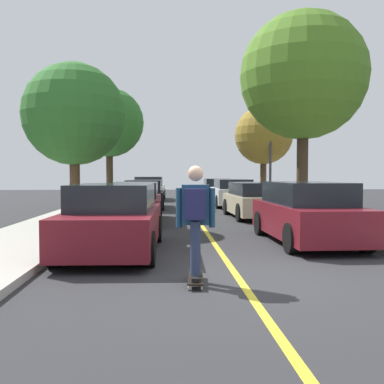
{
  "coord_description": "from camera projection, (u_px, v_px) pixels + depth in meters",
  "views": [
    {
      "loc": [
        -1.13,
        -6.67,
        1.63
      ],
      "look_at": [
        -0.21,
        8.84,
        1.0
      ],
      "focal_mm": 40.66,
      "sensor_mm": 36.0,
      "label": 1
    }
  ],
  "objects": [
    {
      "name": "center_line",
      "position": [
        212.0,
        240.0,
        10.77
      ],
      "size": [
        0.12,
        39.2,
        0.01
      ],
      "primitive_type": "cube",
      "color": "gold",
      "rests_on": "ground"
    },
    {
      "name": "parked_car_right_farthest",
      "position": [
        217.0,
        189.0,
        28.69
      ],
      "size": [
        2.0,
        4.37,
        1.36
      ],
      "color": "#196066",
      "rests_on": "ground"
    },
    {
      "name": "parked_car_left_near",
      "position": [
        135.0,
        203.0,
        14.78
      ],
      "size": [
        1.83,
        4.66,
        1.37
      ],
      "color": "maroon",
      "rests_on": "ground"
    },
    {
      "name": "parked_car_left_far",
      "position": [
        144.0,
        194.0,
        20.94
      ],
      "size": [
        1.96,
        4.18,
        1.36
      ],
      "color": "black",
      "rests_on": "ground"
    },
    {
      "name": "parked_car_right_nearest",
      "position": [
        307.0,
        213.0,
        10.35
      ],
      "size": [
        1.86,
        4.21,
        1.45
      ],
      "color": "maroon",
      "rests_on": "ground"
    },
    {
      "name": "parked_car_left_nearest",
      "position": [
        114.0,
        220.0,
        9.01
      ],
      "size": [
        1.95,
        4.27,
        1.43
      ],
      "color": "maroon",
      "rests_on": "ground"
    },
    {
      "name": "streetlamp",
      "position": [
        271.0,
        139.0,
        21.2
      ],
      "size": [
        0.36,
        0.24,
        5.6
      ],
      "color": "#38383D",
      "rests_on": "sidewalk_right"
    },
    {
      "name": "street_tree_left_near",
      "position": [
        109.0,
        123.0,
        21.38
      ],
      "size": [
        3.39,
        3.39,
        5.74
      ],
      "color": "#3D2D1E",
      "rests_on": "sidewalk_left"
    },
    {
      "name": "skateboarder",
      "position": [
        195.0,
        215.0,
        6.37
      ],
      "size": [
        0.59,
        0.71,
        1.66
      ],
      "color": "black",
      "rests_on": "skateboard"
    },
    {
      "name": "parked_car_right_near",
      "position": [
        255.0,
        200.0,
        16.29
      ],
      "size": [
        2.01,
        4.15,
        1.33
      ],
      "color": "#BCAD89",
      "rests_on": "ground"
    },
    {
      "name": "street_tree_left_nearest",
      "position": [
        74.0,
        115.0,
        13.23
      ],
      "size": [
        3.11,
        3.11,
        4.88
      ],
      "color": "#4C3823",
      "rests_on": "sidewalk_left"
    },
    {
      "name": "parked_car_left_farthest",
      "position": [
        149.0,
        189.0,
        27.75
      ],
      "size": [
        2.04,
        4.61,
        1.48
      ],
      "color": "white",
      "rests_on": "ground"
    },
    {
      "name": "street_tree_right_near",
      "position": [
        264.0,
        136.0,
        22.57
      ],
      "size": [
        3.01,
        3.01,
        5.04
      ],
      "color": "#4C3823",
      "rests_on": "sidewalk_right"
    },
    {
      "name": "ground",
      "position": [
        239.0,
        279.0,
        6.78
      ],
      "size": [
        80.0,
        80.0,
        0.0
      ],
      "primitive_type": "plane",
      "color": "#2D2D30"
    },
    {
      "name": "street_tree_right_nearest",
      "position": [
        303.0,
        76.0,
        16.02
      ],
      "size": [
        4.68,
        4.68,
        7.46
      ],
      "color": "#3D2D1E",
      "rests_on": "sidewalk_right"
    },
    {
      "name": "parked_car_right_far",
      "position": [
        232.0,
        193.0,
        22.05
      ],
      "size": [
        1.96,
        4.18,
        1.39
      ],
      "color": "white",
      "rests_on": "ground"
    },
    {
      "name": "skateboard",
      "position": [
        195.0,
        278.0,
        6.45
      ],
      "size": [
        0.29,
        0.85,
        0.1
      ],
      "color": "black",
      "rests_on": "ground"
    }
  ]
}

